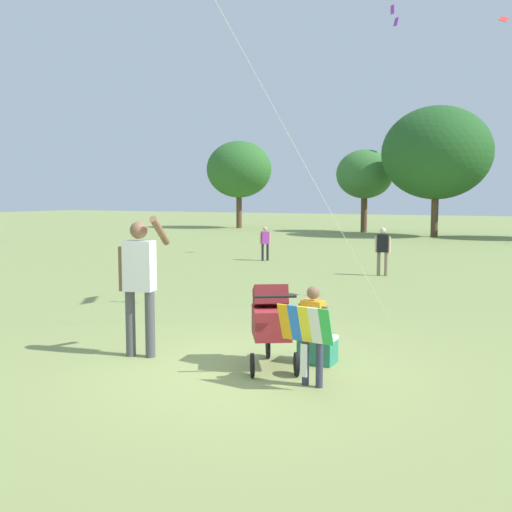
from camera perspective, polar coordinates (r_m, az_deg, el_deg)
ground_plane at (r=7.33m, az=-1.42°, el=-10.92°), size 120.00×120.00×0.00m
treeline_distant at (r=33.03m, az=17.59°, el=8.70°), size 33.59×7.23×6.62m
child_with_butterfly_kite at (r=6.62m, az=5.33°, el=-6.82°), size 0.64×0.38×1.12m
person_adult_flyer at (r=7.90m, az=-11.06°, el=-1.86°), size 0.58×0.63×1.86m
stroller at (r=7.36m, az=1.45°, el=-5.96°), size 0.86×1.08×1.03m
person_red_shirt at (r=19.35m, az=0.88°, el=1.47°), size 0.27×0.27×1.10m
person_couple_left at (r=16.02m, az=12.00°, el=0.80°), size 0.41×0.21×1.27m
cooler_box at (r=7.66m, az=5.90°, el=-8.84°), size 0.45×0.33×0.35m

